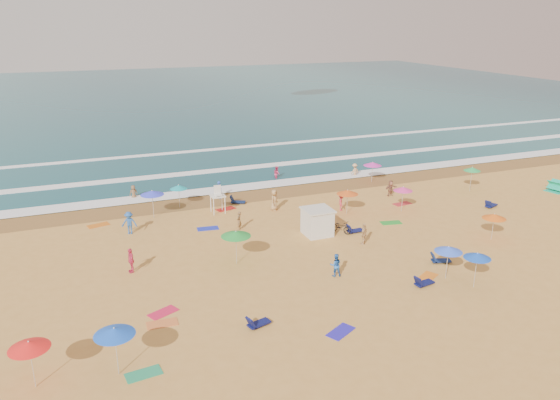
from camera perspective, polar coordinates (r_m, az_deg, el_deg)
name	(u,v)px	position (r m, az deg, el deg)	size (l,w,h in m)	color
ground	(285,246)	(40.75, 0.58, -4.82)	(220.00, 220.00, 0.00)	gold
ocean	(135,98)	(120.57, -14.88, 10.22)	(220.00, 140.00, 0.18)	#0C4756
wet_sand	(236,197)	(51.80, -4.64, 0.31)	(220.00, 220.00, 0.00)	olive
surf_foam	(212,173)	(59.91, -7.13, 2.85)	(200.00, 18.70, 0.05)	white
cabana	(317,222)	(42.57, 3.92, -2.36)	(2.00, 2.00, 2.00)	silver
cabana_roof	(318,210)	(42.21, 3.95, -1.01)	(2.20, 2.20, 0.12)	silver
bicycle	(341,227)	(43.32, 6.35, -2.79)	(0.64, 1.85, 0.97)	black
lifeguard_stand	(218,201)	(47.52, -6.52, -0.12)	(1.20, 1.20, 2.10)	white
beach_umbrellas	(273,219)	(39.99, -0.78, -1.99)	(47.15, 25.43, 0.77)	#159FAE
loungers	(366,249)	(40.31, 8.93, -5.06)	(51.19, 21.37, 0.34)	#0F1C4F
towels	(263,258)	(38.70, -1.79, -6.12)	(28.03, 22.92, 0.03)	#DA1B45
beachgoers	(240,215)	(44.86, -4.20, -1.55)	(40.41, 25.07, 2.13)	blue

